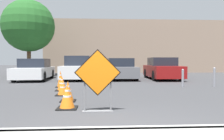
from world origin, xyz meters
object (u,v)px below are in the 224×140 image
parked_car_nearest (35,70)px  parked_car_second (79,69)px  traffic_cone_second (68,91)px  traffic_cone_fifth (60,79)px  traffic_cone_third (63,87)px  bollard_nearest (183,77)px  road_closed_sign (98,78)px  parked_car_fourth (162,69)px  traffic_cone_fourth (62,83)px  traffic_cone_nearest (67,97)px  bollard_second (214,76)px  parked_car_third (120,69)px

parked_car_nearest → parked_car_second: parked_car_second is taller
traffic_cone_second → traffic_cone_fifth: 3.75m
traffic_cone_third → bollard_nearest: bollard_nearest is taller
traffic_cone_fifth → bollard_nearest: bollard_nearest is taller
road_closed_sign → parked_car_fourth: size_ratio=0.37×
traffic_cone_third → traffic_cone_fourth: bearing=101.2°
traffic_cone_second → parked_car_second: parked_car_second is taller
traffic_cone_nearest → traffic_cone_third: (-0.48, 2.24, -0.03)m
traffic_cone_fourth → bollard_second: 7.19m
traffic_cone_fifth → parked_car_third: bearing=53.5°
traffic_cone_third → parked_car_second: bearing=90.8°
traffic_cone_third → traffic_cone_fifth: size_ratio=0.75×
traffic_cone_fifth → traffic_cone_fourth: bearing=-77.2°
traffic_cone_third → traffic_cone_fifth: traffic_cone_fifth is taller
bollard_nearest → traffic_cone_fifth: bearing=177.6°
parked_car_third → bollard_nearest: 5.34m
parked_car_second → bollard_nearest: 7.25m
road_closed_sign → bollard_second: bearing=41.1°
road_closed_sign → parked_car_third: bearing=81.3°
parked_car_third → parked_car_fourth: bearing=173.2°
road_closed_sign → traffic_cone_nearest: 1.06m
parked_car_fourth → bollard_second: 4.60m
road_closed_sign → traffic_cone_nearest: size_ratio=2.39×
parked_car_nearest → parked_car_second: bearing=-173.8°
parked_car_fourth → parked_car_second: bearing=-3.3°
parked_car_third → bollard_second: 6.24m
traffic_cone_fifth → parked_car_third: (3.27, 4.43, 0.28)m
traffic_cone_third → parked_car_second: (-0.09, 7.02, 0.43)m
bollard_nearest → bollard_second: size_ratio=0.92×
traffic_cone_fifth → road_closed_sign: bearing=-70.5°
bollard_second → traffic_cone_fourth: bearing=-172.5°
traffic_cone_second → traffic_cone_third: (-0.35, 1.19, -0.02)m
traffic_cone_second → parked_car_third: bearing=73.5°
road_closed_sign → traffic_cone_nearest: bearing=152.3°
road_closed_sign → bollard_nearest: bearing=50.4°
traffic_cone_nearest → traffic_cone_second: size_ratio=1.02×
parked_car_third → parked_car_fourth: parked_car_fourth is taller
traffic_cone_third → traffic_cone_fourth: (-0.25, 1.27, 0.01)m
road_closed_sign → traffic_cone_fifth: bearing=109.5°
parked_car_second → parked_car_third: bearing=179.3°
traffic_cone_third → parked_car_fourth: 8.68m
parked_car_third → parked_car_fourth: (2.85, -0.26, 0.02)m
road_closed_sign → traffic_cone_second: bearing=122.6°
traffic_cone_fourth → parked_car_third: (3.00, 5.62, 0.36)m
traffic_cone_third → traffic_cone_nearest: bearing=-77.8°
traffic_cone_nearest → bollard_second: bollard_second is taller
traffic_cone_nearest → bollard_nearest: 6.57m
traffic_cone_third → parked_car_fourth: (5.60, 6.63, 0.40)m
parked_car_nearest → bollard_nearest: parked_car_nearest is taller
traffic_cone_second → parked_car_third: size_ratio=0.15×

